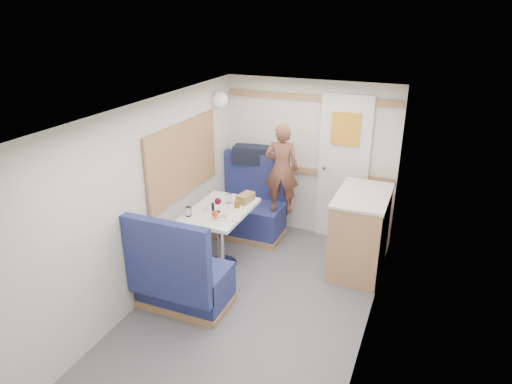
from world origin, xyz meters
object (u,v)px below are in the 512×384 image
at_px(beer_glass, 237,205).
at_px(dome_light, 220,100).
at_px(duffel_bag, 252,155).
at_px(salt_grinder, 206,208).
at_px(person, 282,169).
at_px(cheese_block, 223,215).
at_px(wine_glass, 218,202).
at_px(bread_loaf, 246,198).
at_px(orange_fruit, 215,214).
at_px(tumbler_right, 229,198).
at_px(dinette_table, 220,221).
at_px(bench_near, 182,282).
at_px(bench_far, 250,213).
at_px(galley_counter, 360,231).
at_px(tray, 231,215).
at_px(tumbler_left, 189,212).
at_px(pepper_grinder, 213,207).

bearing_deg(beer_glass, dome_light, 126.33).
relative_size(duffel_bag, salt_grinder, 5.21).
relative_size(person, cheese_block, 12.01).
distance_m(wine_glass, bread_loaf, 0.42).
height_order(wine_glass, beer_glass, wine_glass).
height_order(orange_fruit, tumbler_right, tumbler_right).
distance_m(beer_glass, bread_loaf, 0.21).
distance_m(dinette_table, bench_near, 0.90).
distance_m(tumbler_right, bread_loaf, 0.19).
bearing_deg(orange_fruit, bench_far, 93.31).
xyz_separation_m(bench_near, galley_counter, (1.47, 1.41, 0.17)).
relative_size(dome_light, person, 0.18).
relative_size(salt_grinder, bread_loaf, 0.39).
bearing_deg(tumbler_right, salt_grinder, -113.61).
bearing_deg(tumbler_right, person, 53.41).
height_order(duffel_bag, salt_grinder, duffel_bag).
height_order(dinette_table, tray, tray).
height_order(beer_glass, bread_loaf, beer_glass).
xyz_separation_m(beer_glass, salt_grinder, (-0.28, -0.20, -0.00)).
height_order(galley_counter, salt_grinder, galley_counter).
relative_size(bench_far, tumbler_right, 9.30).
xyz_separation_m(wine_glass, tumbler_right, (0.00, 0.27, -0.07)).
bearing_deg(tumbler_left, bread_loaf, 54.73).
xyz_separation_m(dome_light, orange_fruit, (0.45, -1.08, -0.98)).
xyz_separation_m(tumbler_right, salt_grinder, (-0.13, -0.30, -0.01)).
height_order(bench_near, salt_grinder, bench_near).
relative_size(pepper_grinder, salt_grinder, 0.97).
height_order(bench_far, tumbler_right, bench_far).
bearing_deg(tumbler_right, cheese_block, -73.96).
bearing_deg(tray, dome_light, 121.11).
bearing_deg(duffel_bag, tray, -86.77).
bearing_deg(tray, cheese_block, -121.29).
bearing_deg(wine_glass, duffel_bag, 95.03).
relative_size(bench_near, dome_light, 5.25).
height_order(dome_light, salt_grinder, dome_light).
bearing_deg(tray, bench_far, 100.96).
distance_m(bench_near, person, 1.83).
distance_m(bench_far, bench_near, 1.73).
xyz_separation_m(bench_far, beer_glass, (0.18, -0.78, 0.47)).
height_order(bench_near, tumbler_left, bench_near).
height_order(bench_far, duffel_bag, duffel_bag).
bearing_deg(tumbler_right, duffel_bag, 96.58).
bearing_deg(pepper_grinder, bench_far, 86.81).
bearing_deg(person, beer_glass, 54.62).
relative_size(person, salt_grinder, 12.28).
bearing_deg(bench_near, person, 74.44).
bearing_deg(galley_counter, pepper_grinder, -158.08).
distance_m(dinette_table, bench_far, 0.90).
height_order(bench_far, orange_fruit, bench_far).
distance_m(bench_far, orange_fruit, 1.20).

